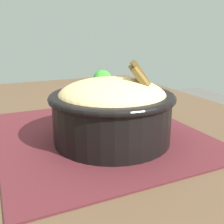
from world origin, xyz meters
TOP-DOWN VIEW (x-y plane):
  - table at (0.00, 0.00)m, footprint 1.22×0.81m
  - placemat at (-0.00, -0.03)m, footprint 0.40×0.35m
  - bowl at (-0.04, -0.03)m, footprint 0.21×0.21m
  - fork at (0.09, -0.03)m, footprint 0.04×0.13m

SIDE VIEW (x-z plane):
  - table at x=0.00m, z-range 0.29..1.01m
  - placemat at x=0.00m, z-range 0.72..0.72m
  - fork at x=0.09m, z-range 0.72..0.72m
  - bowl at x=-0.04m, z-range 0.71..0.85m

